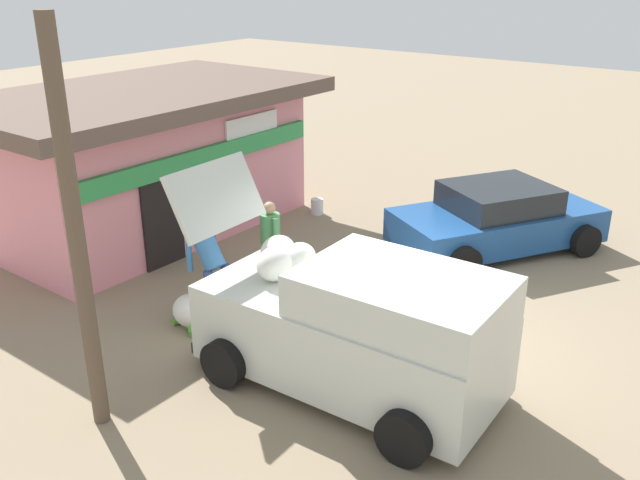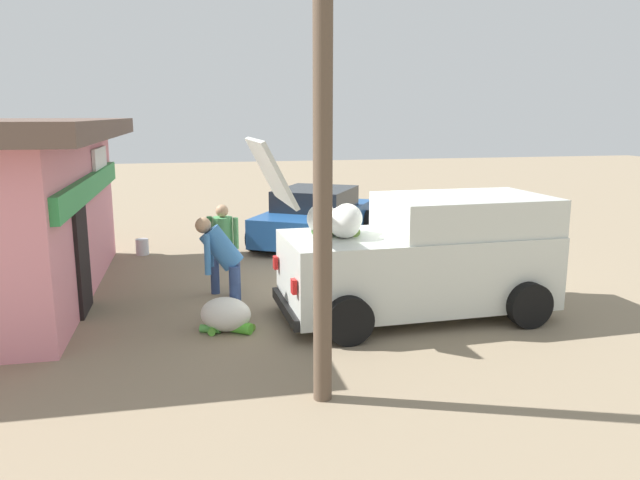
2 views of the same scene
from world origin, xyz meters
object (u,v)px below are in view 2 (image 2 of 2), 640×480
at_px(parked_sedan, 316,217).
at_px(customer_bending, 223,259).
at_px(unloaded_banana_pile, 226,315).
at_px(paint_bucket, 142,247).
at_px(vendor_standing, 223,243).
at_px(delivery_van, 423,255).

bearing_deg(parked_sedan, customer_bending, 154.23).
distance_m(unloaded_banana_pile, paint_bucket, 5.46).
height_order(parked_sedan, vendor_standing, vendor_standing).
distance_m(delivery_van, paint_bucket, 6.87).
bearing_deg(vendor_standing, delivery_van, -120.70).
bearing_deg(delivery_van, unloaded_banana_pile, 91.89).
distance_m(parked_sedan, unloaded_banana_pile, 6.32).
height_order(parked_sedan, paint_bucket, parked_sedan).
height_order(vendor_standing, paint_bucket, vendor_standing).
height_order(delivery_van, paint_bucket, delivery_van).
bearing_deg(customer_bending, vendor_standing, -3.83).
distance_m(customer_bending, paint_bucket, 5.08).
distance_m(delivery_van, unloaded_banana_pile, 3.09).
height_order(delivery_van, vendor_standing, delivery_van).
xyz_separation_m(vendor_standing, customer_bending, (-1.37, 0.09, 0.05)).
height_order(delivery_van, unloaded_banana_pile, delivery_van).
bearing_deg(delivery_van, paint_bucket, 40.83).
distance_m(delivery_van, customer_bending, 3.02).
relative_size(customer_bending, unloaded_banana_pile, 1.72).
xyz_separation_m(parked_sedan, vendor_standing, (-3.94, 2.47, 0.28)).
relative_size(vendor_standing, paint_bucket, 4.45).
relative_size(parked_sedan, unloaded_banana_pile, 4.81).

